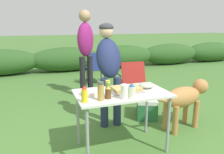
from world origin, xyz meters
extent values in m
plane|color=#477533|center=(0.00, 0.00, 0.00)|extent=(60.00, 60.00, 0.00)
ellipsoid|color=#2D5623|center=(0.00, 4.96, 0.40)|extent=(2.40, 0.90, 0.80)
ellipsoid|color=#2D5623|center=(2.00, 4.96, 0.40)|extent=(2.40, 0.90, 0.80)
ellipsoid|color=#2D5623|center=(4.00, 4.96, 0.40)|extent=(2.40, 0.90, 0.80)
ellipsoid|color=#2D5623|center=(6.00, 4.96, 0.40)|extent=(2.40, 0.90, 0.80)
cube|color=silver|center=(0.00, 0.00, 0.73)|extent=(1.10, 0.64, 0.02)
cylinder|color=gray|center=(-0.49, -0.27, 0.36)|extent=(0.04, 0.04, 0.71)
cylinder|color=gray|center=(0.49, -0.27, 0.36)|extent=(0.04, 0.04, 0.71)
cylinder|color=gray|center=(-0.49, 0.27, 0.36)|extent=(0.04, 0.04, 0.71)
cylinder|color=gray|center=(0.49, 0.27, 0.36)|extent=(0.04, 0.04, 0.71)
cube|color=#9E9EA3|center=(0.06, 0.01, 0.75)|extent=(0.38, 0.27, 0.02)
cube|color=tan|center=(0.06, 0.01, 0.78)|extent=(0.33, 0.24, 0.04)
cylinder|color=white|center=(-0.38, 0.05, 0.76)|extent=(0.21, 0.21, 0.04)
ellipsoid|color=#ADBC99|center=(0.36, 0.08, 0.77)|extent=(0.19, 0.19, 0.07)
cylinder|color=white|center=(-0.06, -0.23, 0.82)|extent=(0.08, 0.08, 0.16)
cylinder|color=olive|center=(-0.20, -0.07, 0.82)|extent=(0.06, 0.06, 0.15)
cylinder|color=#D1CC47|center=(-0.20, -0.07, 0.91)|extent=(0.05, 0.05, 0.03)
cylinder|color=yellow|center=(-0.49, -0.18, 0.81)|extent=(0.06, 0.06, 0.14)
cone|color=red|center=(-0.49, -0.18, 0.90)|extent=(0.05, 0.05, 0.04)
cylinder|color=#B2893D|center=(-0.31, -0.18, 0.83)|extent=(0.07, 0.07, 0.17)
cylinder|color=#4C4C4C|center=(-0.31, -0.18, 0.93)|extent=(0.06, 0.06, 0.03)
cylinder|color=brown|center=(-0.22, -0.15, 0.79)|extent=(0.07, 0.07, 0.11)
cone|color=gold|center=(-0.22, -0.15, 0.87)|extent=(0.06, 0.06, 0.03)
cylinder|color=silver|center=(0.01, -0.25, 0.81)|extent=(0.08, 0.08, 0.14)
cone|color=#194793|center=(0.01, -0.25, 0.90)|extent=(0.06, 0.06, 0.04)
cylinder|color=#232D4C|center=(-0.02, 0.65, 0.38)|extent=(0.12, 0.12, 0.75)
cylinder|color=#232D4C|center=(0.19, 0.65, 0.38)|extent=(0.12, 0.12, 0.75)
ellipsoid|color=navy|center=(0.09, 0.77, 1.04)|extent=(0.39, 0.49, 0.67)
sphere|color=#DBAD89|center=(0.09, 0.88, 1.42)|extent=(0.21, 0.21, 0.21)
ellipsoid|color=#333338|center=(0.09, 0.88, 1.48)|extent=(0.22, 0.22, 0.13)
cylinder|color=black|center=(-0.04, 2.12, 0.43)|extent=(0.12, 0.12, 0.87)
cylinder|color=black|center=(0.14, 2.20, 0.43)|extent=(0.12, 0.12, 0.87)
ellipsoid|color=#931E70|center=(0.05, 2.16, 1.22)|extent=(0.44, 0.39, 0.70)
sphere|color=tan|center=(0.05, 2.16, 1.69)|extent=(0.24, 0.24, 0.24)
cylinder|color=#B27A42|center=(0.81, 0.27, 0.21)|extent=(0.08, 0.08, 0.42)
cylinder|color=#B27A42|center=(0.85, 0.08, 0.21)|extent=(0.08, 0.08, 0.42)
cylinder|color=#B27A42|center=(1.24, 0.36, 0.21)|extent=(0.08, 0.08, 0.42)
cylinder|color=#B27A42|center=(1.27, 0.17, 0.21)|extent=(0.08, 0.08, 0.42)
ellipsoid|color=#B27A42|center=(1.04, 0.22, 0.49)|extent=(0.71, 0.43, 0.29)
sphere|color=#B27A42|center=(1.43, 0.30, 0.60)|extent=(0.23, 0.23, 0.23)
cone|color=#B27A42|center=(1.51, 0.32, 0.62)|extent=(0.19, 0.15, 0.16)
cylinder|color=#B27A42|center=(0.67, 0.14, 0.51)|extent=(0.22, 0.09, 0.12)
cube|color=navy|center=(0.53, 3.19, 0.39)|extent=(0.48, 0.48, 0.03)
cube|color=navy|center=(0.52, 2.91, 0.61)|extent=(0.47, 0.18, 0.44)
cylinder|color=black|center=(0.32, 3.00, 0.19)|extent=(0.02, 0.02, 0.38)
cylinder|color=black|center=(0.72, 2.98, 0.19)|extent=(0.02, 0.02, 0.38)
cylinder|color=black|center=(0.33, 3.40, 0.19)|extent=(0.02, 0.02, 0.38)
cylinder|color=black|center=(0.73, 3.38, 0.19)|extent=(0.02, 0.02, 0.38)
cylinder|color=black|center=(0.30, 3.20, 0.56)|extent=(0.04, 0.41, 0.02)
cylinder|color=black|center=(0.76, 3.18, 0.56)|extent=(0.04, 0.41, 0.02)
cube|color=maroon|center=(0.81, 1.65, 0.39)|extent=(0.50, 0.50, 0.03)
cube|color=maroon|center=(0.79, 1.37, 0.61)|extent=(0.47, 0.20, 0.44)
cylinder|color=black|center=(0.60, 1.47, 0.19)|extent=(0.02, 0.02, 0.38)
cylinder|color=black|center=(0.99, 1.43, 0.19)|extent=(0.02, 0.02, 0.38)
cylinder|color=black|center=(0.63, 1.87, 0.19)|extent=(0.02, 0.02, 0.38)
cylinder|color=black|center=(1.03, 1.83, 0.19)|extent=(0.02, 0.02, 0.38)
cylinder|color=black|center=(0.58, 1.67, 0.56)|extent=(0.06, 0.41, 0.02)
cylinder|color=black|center=(1.04, 1.63, 0.56)|extent=(0.06, 0.41, 0.02)
cube|color=#286B3D|center=(0.77, 0.78, 0.14)|extent=(0.49, 0.57, 0.28)
cube|color=silver|center=(0.77, 0.78, 0.31)|extent=(0.49, 0.57, 0.06)
camera|label=1|loc=(-0.93, -2.30, 1.53)|focal=35.00mm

